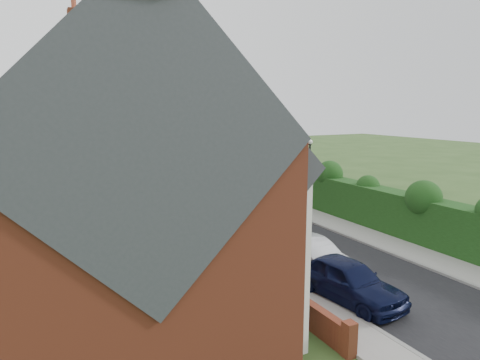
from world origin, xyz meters
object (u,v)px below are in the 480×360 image
object	(u,v)px
car_navy	(348,280)
car_grey	(127,166)
car_silver_a	(312,256)
car_green	(177,184)
horse_cart	(191,174)
car_white	(194,201)
car_beige	(154,172)
car_red	(160,174)
car_black	(114,158)
lamppost	(309,168)
horse	(200,183)
car_silver_b	(235,211)

from	to	relation	value
car_navy	car_grey	distance (m)	36.43
car_silver_a	car_green	xyz separation A→B (m)	(0.65, 20.33, -0.07)
car_grey	horse_cart	bearing A→B (deg)	-84.06
car_white	car_grey	bearing A→B (deg)	76.37
car_silver_a	car_beige	xyz separation A→B (m)	(0.78, 28.00, -0.12)
car_navy	car_white	world-z (taller)	car_navy
car_red	car_grey	xyz separation A→B (m)	(-1.40, 7.73, -0.03)
car_black	car_navy	bearing A→B (deg)	-101.67
lamppost	horse	size ratio (longest dim) A/B	2.54
car_beige	horse_cart	bearing A→B (deg)	-84.90
horse	car_navy	bearing A→B (deg)	103.95
car_beige	car_silver_b	bearing A→B (deg)	-96.66
car_silver_a	horse_cart	bearing A→B (deg)	80.24
car_navy	car_white	bearing A→B (deg)	83.87
car_silver_b	horse_cart	world-z (taller)	horse_cart
car_red	horse	world-z (taller)	horse
car_white	car_grey	size ratio (longest dim) A/B	1.07
car_silver_b	car_beige	size ratio (longest dim) A/B	1.12
car_navy	horse_cart	xyz separation A→B (m)	(2.69, 23.81, 0.54)
car_silver_b	horse	world-z (taller)	horse
lamppost	car_navy	size ratio (longest dim) A/B	1.09
car_beige	horse_cart	size ratio (longest dim) A/B	1.41
car_navy	car_red	xyz separation A→B (m)	(1.23, 28.70, -0.08)
car_beige	horse	distance (m)	9.33
horse	horse_cart	bearing A→B (deg)	-68.95
car_silver_a	car_white	bearing A→B (deg)	89.10
car_red	horse	size ratio (longest dim) A/B	2.16
horse	lamppost	bearing A→B (deg)	129.53
car_navy	car_green	world-z (taller)	car_navy
car_beige	car_green	bearing A→B (deg)	-97.64
car_navy	lamppost	bearing A→B (deg)	53.80
car_navy	car_silver_b	distance (m)	12.10
lamppost	car_black	distance (m)	33.88
horse_cart	car_silver_b	bearing A→B (deg)	-97.07
lamppost	horse_cart	distance (m)	13.40
car_green	car_black	size ratio (longest dim) A/B	0.97
lamppost	horse_cart	world-z (taller)	lamppost
lamppost	car_silver_a	size ratio (longest dim) A/B	1.12
car_white	car_silver_b	bearing A→B (deg)	-82.71
car_silver_b	car_beige	distance (m)	18.80
car_black	car_grey	bearing A→B (deg)	-101.89
car_white	horse	world-z (taller)	horse
car_beige	car_grey	size ratio (longest dim) A/B	0.96
car_navy	car_white	distance (m)	15.70
car_black	car_silver_a	bearing A→B (deg)	-101.03
car_black	horse_cart	size ratio (longest dim) A/B	1.27
car_navy	car_grey	size ratio (longest dim) A/B	0.98
car_silver_b	car_black	bearing A→B (deg)	80.75
car_white	car_black	world-z (taller)	car_white
car_silver_a	horse	distance (m)	18.92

